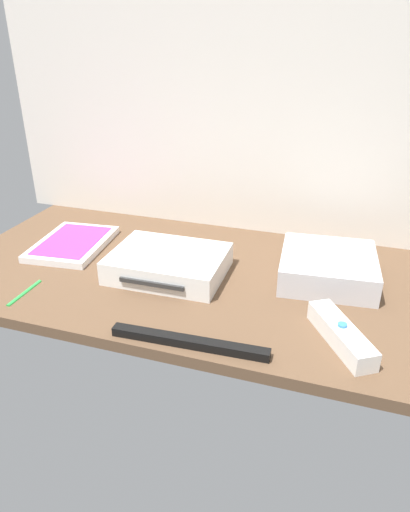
{
  "coord_description": "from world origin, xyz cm",
  "views": [
    {
      "loc": [
        24.35,
        -73.92,
        42.45
      ],
      "look_at": [
        0.0,
        0.0,
        4.0
      ],
      "focal_mm": 32.83,
      "sensor_mm": 36.0,
      "label": 1
    }
  ],
  "objects_px": {
    "mini_computer": "(328,267)",
    "stylus_pen": "(24,292)",
    "sensor_bar": "(189,342)",
    "remote_wand": "(341,334)",
    "game_case": "(72,243)",
    "game_console": "(169,263)"
  },
  "relations": [
    {
      "from": "stylus_pen",
      "to": "game_console",
      "type": "bearing_deg",
      "value": 34.52
    },
    {
      "from": "mini_computer",
      "to": "game_case",
      "type": "bearing_deg",
      "value": -177.52
    },
    {
      "from": "remote_wand",
      "to": "stylus_pen",
      "type": "height_order",
      "value": "remote_wand"
    },
    {
      "from": "game_console",
      "to": "remote_wand",
      "type": "height_order",
      "value": "game_console"
    },
    {
      "from": "game_case",
      "to": "remote_wand",
      "type": "bearing_deg",
      "value": -22.45
    },
    {
      "from": "mini_computer",
      "to": "game_case",
      "type": "height_order",
      "value": "mini_computer"
    },
    {
      "from": "game_console",
      "to": "game_case",
      "type": "height_order",
      "value": "game_console"
    },
    {
      "from": "game_console",
      "to": "game_case",
      "type": "distance_m",
      "value": 0.25
    },
    {
      "from": "sensor_bar",
      "to": "game_console",
      "type": "bearing_deg",
      "value": 117.19
    },
    {
      "from": "game_case",
      "to": "sensor_bar",
      "type": "height_order",
      "value": "game_case"
    },
    {
      "from": "game_case",
      "to": "remote_wand",
      "type": "distance_m",
      "value": 0.59
    },
    {
      "from": "game_console",
      "to": "stylus_pen",
      "type": "height_order",
      "value": "game_console"
    },
    {
      "from": "game_case",
      "to": "sensor_bar",
      "type": "distance_m",
      "value": 0.43
    },
    {
      "from": "game_case",
      "to": "stylus_pen",
      "type": "bearing_deg",
      "value": -88.16
    },
    {
      "from": "sensor_bar",
      "to": "remote_wand",
      "type": "bearing_deg",
      "value": 17.65
    },
    {
      "from": "game_case",
      "to": "sensor_bar",
      "type": "bearing_deg",
      "value": -40.63
    },
    {
      "from": "sensor_bar",
      "to": "game_case",
      "type": "bearing_deg",
      "value": 142.68
    },
    {
      "from": "mini_computer",
      "to": "remote_wand",
      "type": "height_order",
      "value": "mini_computer"
    },
    {
      "from": "mini_computer",
      "to": "remote_wand",
      "type": "relative_size",
      "value": 1.28
    },
    {
      "from": "game_case",
      "to": "remote_wand",
      "type": "height_order",
      "value": "remote_wand"
    },
    {
      "from": "mini_computer",
      "to": "stylus_pen",
      "type": "relative_size",
      "value": 2.05
    },
    {
      "from": "sensor_bar",
      "to": "stylus_pen",
      "type": "distance_m",
      "value": 0.33
    }
  ]
}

